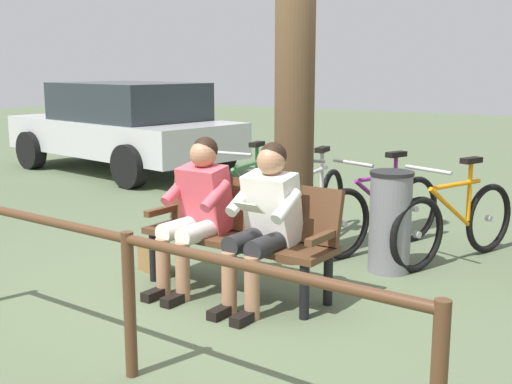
{
  "coord_description": "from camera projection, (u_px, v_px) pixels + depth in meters",
  "views": [
    {
      "loc": [
        -2.85,
        4.28,
        1.75
      ],
      "look_at": [
        -0.19,
        -0.15,
        0.75
      ],
      "focal_mm": 46.15,
      "sensor_mm": 36.0,
      "label": 1
    }
  ],
  "objects": [
    {
      "name": "person_companion",
      "position": [
        197.0,
        206.0,
        5.15
      ],
      "size": [
        0.51,
        0.79,
        1.2
      ],
      "rotation": [
        0.0,
        0.0,
        -0.07
      ],
      "color": "#D84C59",
      "rests_on": "ground"
    },
    {
      "name": "person_reading",
      "position": [
        264.0,
        217.0,
        4.78
      ],
      "size": [
        0.51,
        0.79,
        1.2
      ],
      "rotation": [
        0.0,
        0.0,
        -0.07
      ],
      "color": "white",
      "rests_on": "ground"
    },
    {
      "name": "bicycle_red",
      "position": [
        381.0,
        213.0,
        6.29
      ],
      "size": [
        0.71,
        1.59,
        0.94
      ],
      "rotation": [
        0.0,
        0.0,
        1.2
      ],
      "color": "black",
      "rests_on": "ground"
    },
    {
      "name": "railing_fence",
      "position": [
        128.0,
        274.0,
        3.66
      ],
      "size": [
        3.64,
        0.41,
        0.85
      ],
      "rotation": [
        0.0,
        0.0,
        -0.1
      ],
      "color": "#51331E",
      "rests_on": "ground"
    },
    {
      "name": "parked_car",
      "position": [
        124.0,
        125.0,
        10.86
      ],
      "size": [
        4.47,
        2.63,
        1.47
      ],
      "rotation": [
        0.0,
        0.0,
        -0.19
      ],
      "color": "silver",
      "rests_on": "ground"
    },
    {
      "name": "handbag",
      "position": [
        154.0,
        258.0,
        5.63
      ],
      "size": [
        0.33,
        0.22,
        0.24
      ],
      "primitive_type": "cube",
      "rotation": [
        0.0,
        0.0,
        -0.31
      ],
      "color": "olive",
      "rests_on": "ground"
    },
    {
      "name": "litter_bin",
      "position": [
        390.0,
        222.0,
        5.6
      ],
      "size": [
        0.37,
        0.37,
        0.87
      ],
      "color": "slate",
      "rests_on": "ground"
    },
    {
      "name": "tree_trunk",
      "position": [
        295.0,
        62.0,
        5.68
      ],
      "size": [
        0.35,
        0.35,
        3.55
      ],
      "primitive_type": "cylinder",
      "color": "#4C3823",
      "rests_on": "ground"
    },
    {
      "name": "ground_plane",
      "position": [
        226.0,
        283.0,
        5.38
      ],
      "size": [
        40.0,
        40.0,
        0.0
      ],
      "primitive_type": "plane",
      "color": "#566647"
    },
    {
      "name": "bench",
      "position": [
        242.0,
        227.0,
        5.13
      ],
      "size": [
        1.63,
        0.59,
        0.87
      ],
      "rotation": [
        0.0,
        0.0,
        -0.07
      ],
      "color": "#51331E",
      "rests_on": "ground"
    },
    {
      "name": "bicycle_black",
      "position": [
        455.0,
        223.0,
        5.9
      ],
      "size": [
        0.74,
        1.57,
        0.94
      ],
      "rotation": [
        0.0,
        0.0,
        1.17
      ],
      "color": "black",
      "rests_on": "ground"
    },
    {
      "name": "bicycle_purple",
      "position": [
        315.0,
        206.0,
        6.6
      ],
      "size": [
        0.48,
        1.68,
        0.94
      ],
      "rotation": [
        0.0,
        0.0,
        1.66
      ],
      "color": "black",
      "rests_on": "ground"
    },
    {
      "name": "bicycle_green",
      "position": [
        249.0,
        197.0,
        7.04
      ],
      "size": [
        0.48,
        1.68,
        0.94
      ],
      "rotation": [
        0.0,
        0.0,
        1.64
      ],
      "color": "black",
      "rests_on": "ground"
    }
  ]
}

